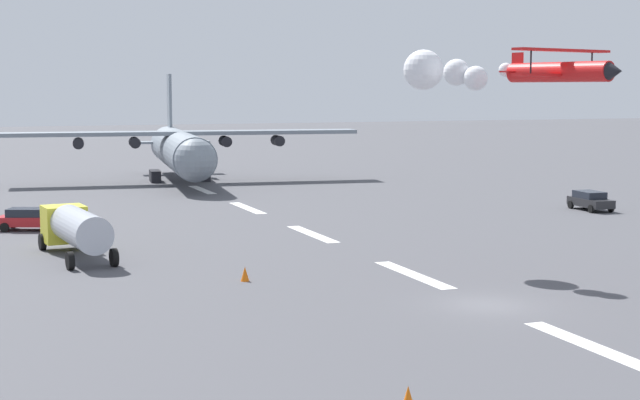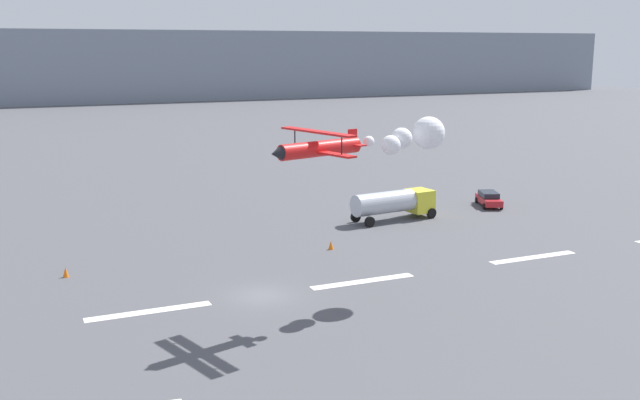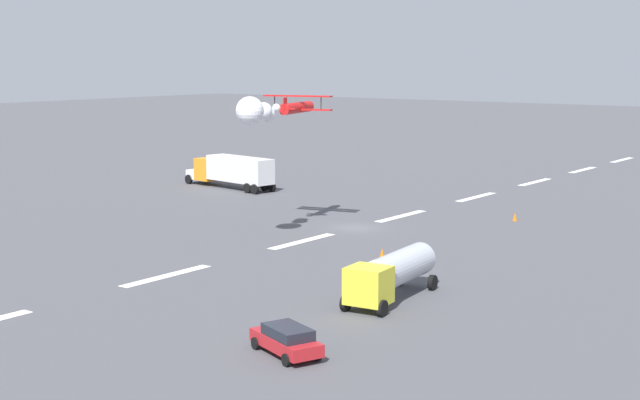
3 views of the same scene
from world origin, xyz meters
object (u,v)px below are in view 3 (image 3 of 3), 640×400
(stunt_biplane_red, at_px, (269,110))
(traffic_cone_near, at_px, (515,217))
(airport_staff_sedan, at_px, (287,339))
(fuel_tanker_truck, at_px, (391,273))
(semi_truck_orange, at_px, (232,170))
(traffic_cone_far, at_px, (382,253))

(stunt_biplane_red, xyz_separation_m, traffic_cone_near, (-19.52, 13.05, -10.26))
(stunt_biplane_red, relative_size, airport_staff_sedan, 2.84)
(fuel_tanker_truck, relative_size, airport_staff_sedan, 1.80)
(airport_staff_sedan, bearing_deg, stunt_biplane_red, -138.72)
(semi_truck_orange, height_order, fuel_tanker_truck, semi_truck_orange)
(airport_staff_sedan, xyz_separation_m, traffic_cone_near, (-43.23, -7.76, -0.44))
(stunt_biplane_red, xyz_separation_m, traffic_cone_far, (1.36, 12.07, -10.26))
(stunt_biplane_red, distance_m, traffic_cone_far, 15.90)
(stunt_biplane_red, xyz_separation_m, fuel_tanker_truck, (11.39, 19.22, -8.90))
(traffic_cone_near, height_order, traffic_cone_far, same)
(airport_staff_sedan, distance_m, traffic_cone_near, 43.93)
(semi_truck_orange, distance_m, traffic_cone_far, 40.64)
(airport_staff_sedan, xyz_separation_m, traffic_cone_far, (-22.35, -8.75, -0.44))
(fuel_tanker_truck, relative_size, traffic_cone_near, 11.74)
(stunt_biplane_red, bearing_deg, traffic_cone_near, 146.23)
(fuel_tanker_truck, bearing_deg, stunt_biplane_red, -120.65)
(stunt_biplane_red, height_order, semi_truck_orange, stunt_biplane_red)
(stunt_biplane_red, height_order, traffic_cone_near, stunt_biplane_red)
(stunt_biplane_red, relative_size, fuel_tanker_truck, 1.58)
(semi_truck_orange, distance_m, traffic_cone_near, 35.49)
(traffic_cone_far, bearing_deg, stunt_biplane_red, -96.42)
(traffic_cone_near, bearing_deg, fuel_tanker_truck, 11.29)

